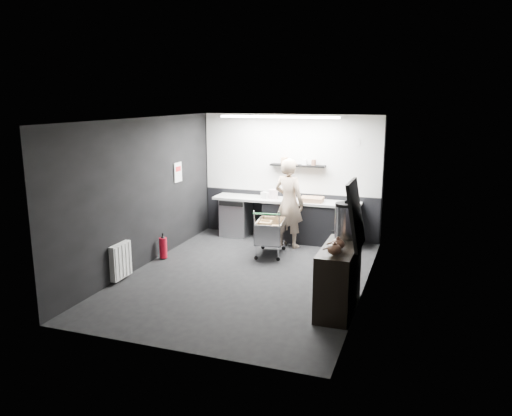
% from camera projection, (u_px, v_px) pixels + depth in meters
% --- Properties ---
extents(floor, '(5.50, 5.50, 0.00)m').
position_uv_depth(floor, '(247.00, 276.00, 8.69)').
color(floor, black).
rests_on(floor, ground).
extents(ceiling, '(5.50, 5.50, 0.00)m').
position_uv_depth(ceiling, '(246.00, 119.00, 8.11)').
color(ceiling, silver).
rests_on(ceiling, wall_back).
extents(wall_back, '(5.50, 0.00, 5.50)m').
position_uv_depth(wall_back, '(290.00, 177.00, 10.94)').
color(wall_back, black).
rests_on(wall_back, floor).
extents(wall_front, '(5.50, 0.00, 5.50)m').
position_uv_depth(wall_front, '(166.00, 245.00, 5.87)').
color(wall_front, black).
rests_on(wall_front, floor).
extents(wall_left, '(0.00, 5.50, 5.50)m').
position_uv_depth(wall_left, '(143.00, 193.00, 9.05)').
color(wall_left, black).
rests_on(wall_left, floor).
extents(wall_right, '(0.00, 5.50, 5.50)m').
position_uv_depth(wall_right, '(367.00, 209.00, 7.76)').
color(wall_right, black).
rests_on(wall_right, floor).
extents(kitchen_wall_panel, '(3.95, 0.02, 1.70)m').
position_uv_depth(kitchen_wall_panel, '(290.00, 154.00, 10.81)').
color(kitchen_wall_panel, silver).
rests_on(kitchen_wall_panel, wall_back).
extents(dado_panel, '(3.95, 0.02, 1.00)m').
position_uv_depth(dado_panel, '(289.00, 214.00, 11.10)').
color(dado_panel, black).
rests_on(dado_panel, wall_back).
extents(floating_shelf, '(1.20, 0.22, 0.04)m').
position_uv_depth(floating_shelf, '(298.00, 165.00, 10.69)').
color(floating_shelf, black).
rests_on(floating_shelf, wall_back).
extents(wall_clock, '(0.20, 0.03, 0.20)m').
position_uv_depth(wall_clock, '(356.00, 142.00, 10.28)').
color(wall_clock, silver).
rests_on(wall_clock, wall_back).
extents(poster, '(0.02, 0.30, 0.40)m').
position_uv_depth(poster, '(178.00, 172.00, 10.19)').
color(poster, white).
rests_on(poster, wall_left).
extents(poster_red_band, '(0.02, 0.22, 0.10)m').
position_uv_depth(poster_red_band, '(178.00, 169.00, 10.18)').
color(poster_red_band, red).
rests_on(poster_red_band, poster).
extents(radiator, '(0.10, 0.50, 0.60)m').
position_uv_depth(radiator, '(121.00, 261.00, 8.41)').
color(radiator, silver).
rests_on(radiator, wall_left).
extents(ceiling_strip, '(2.40, 0.20, 0.04)m').
position_uv_depth(ceiling_strip, '(279.00, 117.00, 9.82)').
color(ceiling_strip, white).
rests_on(ceiling_strip, ceiling).
extents(prep_counter, '(3.20, 0.61, 0.90)m').
position_uv_depth(prep_counter, '(291.00, 220.00, 10.78)').
color(prep_counter, black).
rests_on(prep_counter, floor).
extents(person, '(0.78, 0.63, 1.85)m').
position_uv_depth(person, '(289.00, 203.00, 10.24)').
color(person, beige).
rests_on(person, floor).
extents(shopping_cart, '(0.62, 0.93, 0.95)m').
position_uv_depth(shopping_cart, '(270.00, 233.00, 9.78)').
color(shopping_cart, silver).
rests_on(shopping_cart, floor).
extents(sideboard, '(0.55, 1.28, 1.91)m').
position_uv_depth(sideboard, '(340.00, 270.00, 7.23)').
color(sideboard, black).
rests_on(sideboard, floor).
extents(fire_extinguisher, '(0.15, 0.15, 0.49)m').
position_uv_depth(fire_extinguisher, '(163.00, 247.00, 9.57)').
color(fire_extinguisher, '#B00B1E').
rests_on(fire_extinguisher, floor).
extents(cardboard_box, '(0.48, 0.37, 0.09)m').
position_uv_depth(cardboard_box, '(312.00, 200.00, 10.48)').
color(cardboard_box, '#A57A58').
rests_on(cardboard_box, prep_counter).
extents(pink_tub, '(0.20, 0.20, 0.20)m').
position_uv_depth(pink_tub, '(273.00, 194.00, 10.80)').
color(pink_tub, silver).
rests_on(pink_tub, prep_counter).
extents(white_container, '(0.19, 0.17, 0.14)m').
position_uv_depth(white_container, '(265.00, 195.00, 10.81)').
color(white_container, silver).
rests_on(white_container, prep_counter).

